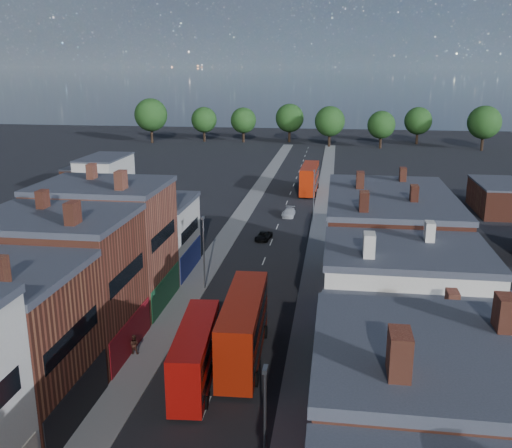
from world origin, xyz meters
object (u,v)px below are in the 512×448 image
(bus_0, at_px, (196,353))
(bus_1, at_px, (243,327))
(car_3, at_px, (289,213))
(ped_1, at_px, (134,344))
(car_2, at_px, (264,236))
(bus_2, at_px, (309,178))
(ped_3, at_px, (319,363))

(bus_0, distance_m, bus_1, 5.09)
(bus_1, bearing_deg, bus_0, -128.52)
(car_3, xyz_separation_m, ped_1, (-8.90, -47.70, 0.32))
(bus_1, xyz_separation_m, ped_1, (-9.20, -0.55, -1.97))
(car_2, xyz_separation_m, car_3, (2.40, 13.46, 0.09))
(bus_1, height_order, bus_2, bus_1)
(car_2, height_order, car_3, car_3)
(bus_2, distance_m, ped_3, 67.29)
(ped_1, relative_size, ped_3, 1.02)
(bus_1, relative_size, ped_3, 7.71)
(bus_0, bearing_deg, car_2, 84.51)
(bus_1, bearing_deg, car_3, 88.11)
(bus_1, distance_m, car_3, 47.20)
(bus_0, relative_size, car_2, 2.72)
(ped_3, bearing_deg, bus_1, 75.08)
(car_2, distance_m, ped_1, 34.85)
(bus_1, height_order, ped_1, bus_1)
(car_3, height_order, ped_3, ped_3)
(car_2, bearing_deg, ped_1, -93.12)
(car_2, relative_size, car_3, 0.89)
(bus_0, relative_size, bus_2, 0.87)
(car_3, bearing_deg, bus_0, -91.19)
(bus_1, relative_size, car_2, 3.19)
(car_3, relative_size, ped_1, 2.64)
(ped_1, xyz_separation_m, ped_3, (15.40, -0.97, -0.02))
(bus_0, height_order, ped_3, bus_0)
(car_2, bearing_deg, bus_1, -77.79)
(car_3, bearing_deg, ped_3, -80.57)
(bus_2, distance_m, car_3, 18.74)
(bus_1, height_order, car_3, bus_1)
(car_2, bearing_deg, bus_2, 89.26)
(ped_1, bearing_deg, car_2, -101.18)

